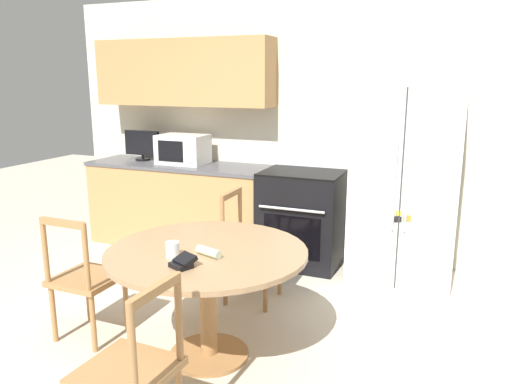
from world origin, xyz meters
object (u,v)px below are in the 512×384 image
refrigerator (405,184)px  candle_glass (173,251)px  dining_chair_near (132,372)px  countertop_tv (142,144)px  wallet (183,262)px  dining_chair_far (250,249)px  microwave (183,149)px  dining_chair_left (85,279)px  oven_range (302,217)px

refrigerator → candle_glass: bearing=-119.0°
refrigerator → dining_chair_near: refrigerator is taller
refrigerator → countertop_tv: size_ratio=4.23×
refrigerator → wallet: size_ratio=10.65×
dining_chair_far → microwave: bearing=-130.9°
refrigerator → countertop_tv: bearing=178.2°
refrigerator → dining_chair_left: 2.75m
refrigerator → oven_range: 1.03m
oven_range → countertop_tv: (-1.86, 0.06, 0.61)m
dining_chair_near → candle_glass: size_ratio=9.62×
oven_range → dining_chair_left: 2.19m
oven_range → dining_chair_near: oven_range is taller
dining_chair_far → dining_chair_near: bearing=4.5°
microwave → wallet: bearing=-59.7°
dining_chair_far → wallet: bearing=4.3°
wallet → countertop_tv: bearing=129.1°
wallet → dining_chair_left: bearing=166.9°
dining_chair_left → wallet: bearing=-12.3°
microwave → dining_chair_near: (1.35, -2.81, -0.62)m
dining_chair_far → refrigerator: bearing=130.0°
candle_glass → wallet: 0.18m
candle_glass → oven_range: bearing=85.0°
refrigerator → wallet: bearing=-114.6°
dining_chair_near → dining_chair_left: size_ratio=1.00×
refrigerator → dining_chair_left: bearing=-134.4°
dining_chair_near → wallet: size_ratio=5.48×
candle_glass → microwave: bearing=118.8°
refrigerator → microwave: bearing=178.3°
countertop_tv → candle_glass: countertop_tv is taller
countertop_tv → wallet: countertop_tv is taller
dining_chair_left → candle_glass: (0.77, -0.09, 0.34)m
oven_range → countertop_tv: countertop_tv is taller
dining_chair_near → dining_chair_far: same height
oven_range → microwave: 1.46m
countertop_tv → dining_chair_far: countertop_tv is taller
dining_chair_far → dining_chair_left: bearing=-39.6°
wallet → oven_range: bearing=88.9°
candle_glass → wallet: size_ratio=0.57×
refrigerator → dining_chair_left: (-1.90, -1.94, -0.44)m
oven_range → dining_chair_left: size_ratio=1.20×
microwave → candle_glass: bearing=-61.2°
refrigerator → wallet: (-0.99, -2.15, -0.11)m
oven_range → microwave: size_ratio=2.13×
dining_chair_near → dining_chair_left: (-0.97, 0.80, 0.00)m
dining_chair_left → dining_chair_far: bearing=51.8°
oven_range → wallet: (-0.04, -2.18, 0.30)m
countertop_tv → dining_chair_near: 3.46m
wallet → refrigerator: bearing=65.4°
microwave → countertop_tv: countertop_tv is taller
microwave → oven_range: bearing=-1.7°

